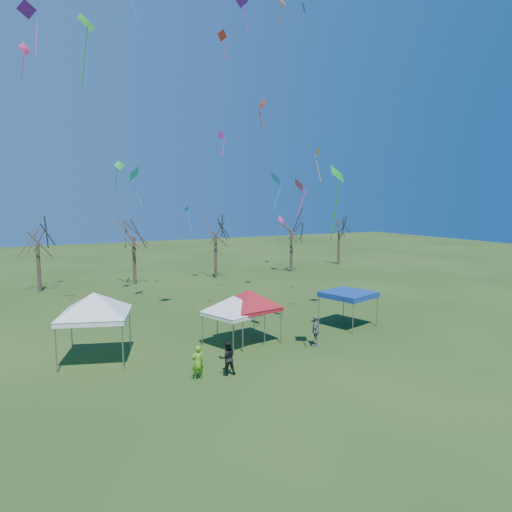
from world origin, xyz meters
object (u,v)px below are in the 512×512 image
at_px(tree_3, 215,220).
at_px(person_green, 198,363).
at_px(person_grey, 316,331).
at_px(tree_2, 133,219).
at_px(tree_4, 292,219).
at_px(tent_white_mid, 233,299).
at_px(tent_red, 249,293).
at_px(tent_blue, 348,295).
at_px(tent_white_west, 94,297).
at_px(tree_1, 36,227).
at_px(tree_5, 339,219).
at_px(person_dark, 227,358).

height_order(tree_3, person_green, tree_3).
relative_size(tree_3, person_grey, 4.52).
bearing_deg(tree_2, tree_4, -1.22).
relative_size(tent_white_mid, person_grey, 2.01).
bearing_deg(person_grey, tent_red, -83.35).
bearing_deg(tent_blue, tent_white_west, 176.81).
relative_size(tree_1, person_grey, 4.31).
relative_size(tree_1, person_green, 4.73).
xyz_separation_m(tent_white_west, tent_blue, (15.53, -0.87, -1.23)).
bearing_deg(tree_1, tent_blue, -51.49).
distance_m(tree_3, tree_4, 9.32).
relative_size(tent_red, person_green, 2.49).
bearing_deg(tree_3, tent_white_west, -126.64).
height_order(tree_4, person_green, tree_4).
bearing_deg(tent_red, tree_5, 43.45).
bearing_deg(tent_white_mid, person_grey, -27.96).
relative_size(tree_2, tree_4, 1.04).
bearing_deg(tent_red, tent_blue, 0.35).
height_order(tent_white_mid, person_dark, tent_white_mid).
bearing_deg(person_green, tree_3, -116.52).
xyz_separation_m(tree_4, tent_white_mid, (-17.17, -21.35, -3.40)).
distance_m(tree_4, tent_red, 26.74).
relative_size(tree_3, tent_red, 1.99).
bearing_deg(person_green, tree_1, -80.14).
height_order(tent_blue, person_green, tent_blue).
xyz_separation_m(tree_2, person_grey, (4.62, -23.88, -5.41)).
xyz_separation_m(tree_4, tent_blue, (-8.85, -21.07, -3.99)).
relative_size(person_grey, person_green, 1.10).
bearing_deg(tree_3, tree_1, 177.94).
distance_m(tent_blue, person_grey, 5.05).
bearing_deg(person_grey, tree_5, -174.72).
xyz_separation_m(tree_2, tree_3, (8.40, -0.33, -0.21)).
bearing_deg(tree_1, tent_white_mid, -67.85).
relative_size(tree_4, tree_5, 1.06).
height_order(tent_white_west, tent_blue, tent_white_west).
height_order(tree_4, person_dark, tree_4).
distance_m(tree_1, person_grey, 27.88).
xyz_separation_m(tent_white_west, person_dark, (5.15, -4.90, -2.48)).
distance_m(tent_white_mid, person_green, 5.39).
bearing_deg(tent_white_mid, tent_white_west, 170.97).
bearing_deg(tent_white_west, tent_red, -6.28).
height_order(tree_1, tree_3, tree_3).
bearing_deg(tree_5, person_green, -137.01).
bearing_deg(person_dark, tree_2, -84.58).
relative_size(tree_5, tent_white_mid, 2.12).
height_order(tree_5, tent_white_mid, tree_5).
relative_size(tree_1, tent_blue, 2.15).
distance_m(tent_white_west, tent_blue, 15.60).
height_order(tree_5, tent_red, tree_5).
bearing_deg(tree_2, tent_blue, -67.51).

